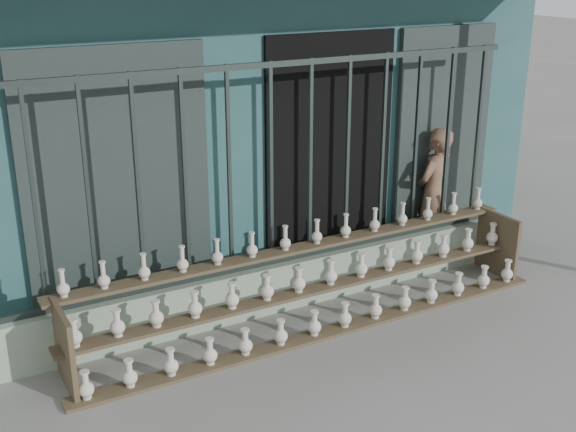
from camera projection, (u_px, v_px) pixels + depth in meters
ground at (351, 376)px, 5.56m from camera, size 60.00×60.00×0.00m
workshop_building at (155, 86)px, 8.49m from camera, size 7.40×6.60×3.21m
parapet_wall at (272, 286)px, 6.55m from camera, size 5.00×0.20×0.45m
security_fence at (271, 167)px, 6.17m from camera, size 5.00×0.04×1.80m
shelf_rack at (316, 285)px, 6.26m from camera, size 4.50×0.68×0.85m
elderly_woman at (433, 193)px, 7.60m from camera, size 0.61×0.52×1.40m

